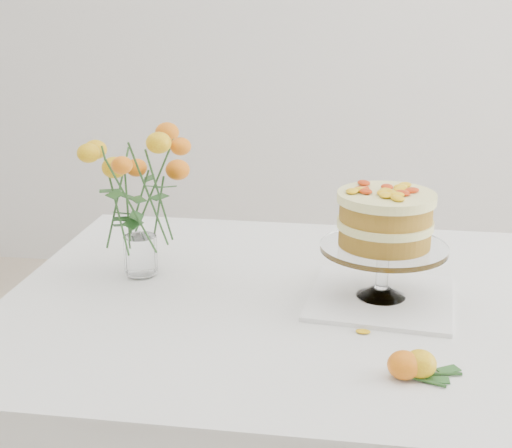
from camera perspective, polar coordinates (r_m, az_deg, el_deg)
The scene contains 8 objects.
table at distance 1.42m, azimuth 9.26°, elevation -9.08°, with size 1.43×0.93×0.76m.
napkin at distance 1.39m, azimuth 9.94°, elevation -5.85°, with size 0.27×0.27×0.01m, color white.
cake_stand at distance 1.34m, azimuth 10.28°, elevation -0.06°, with size 0.24×0.24×0.21m.
rose_vase at distance 1.44m, azimuth -9.52°, elevation 3.35°, with size 0.25×0.25×0.34m.
loose_rose_near at distance 1.13m, azimuth 13.02°, elevation -10.85°, with size 0.09×0.05×0.04m.
loose_rose_far at distance 1.12m, azimuth 11.77°, elevation -11.00°, with size 0.09×0.05×0.04m.
stray_petal_a at distance 1.30m, azimuth 4.11°, elevation -7.52°, with size 0.03×0.02×0.00m, color yellow.
stray_petal_b at distance 1.26m, azimuth 8.56°, elevation -8.52°, with size 0.03×0.02×0.00m, color yellow.
Camera 1 is at (-0.04, -1.27, 1.31)m, focal length 50.00 mm.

